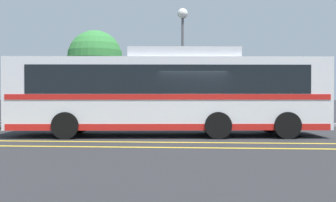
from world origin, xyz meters
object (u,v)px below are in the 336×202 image
Objects in this scene: parked_car_1 at (54,114)px; tree_0 at (95,58)px; transit_bus at (168,92)px; street_lamp at (183,35)px.

tree_0 reaches higher than parked_car_1.
parked_car_1 is (-6.23, 4.18, -1.09)m from transit_bus.
street_lamp is 1.17× the size of tree_0.
transit_bus is at bearing -57.34° from tree_0.
transit_bus is 7.58m from parked_car_1.
tree_0 reaches higher than transit_bus.
street_lamp is (0.36, 6.42, 3.23)m from transit_bus.
street_lamp reaches higher than parked_car_1.
transit_bus is 7.19m from street_lamp.
transit_bus is 1.96× the size of street_lamp.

